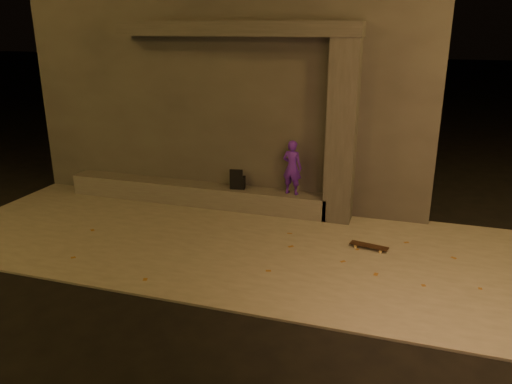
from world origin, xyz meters
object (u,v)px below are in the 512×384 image
(skateboarder, at_px, (292,167))
(skateboard, at_px, (369,246))
(backpack, at_px, (238,182))
(column, at_px, (342,133))

(skateboarder, bearing_deg, skateboard, 154.05)
(backpack, bearing_deg, skateboarder, -10.14)
(column, bearing_deg, skateboard, -59.33)
(skateboard, bearing_deg, skateboarder, 154.86)
(column, bearing_deg, backpack, 180.00)
(skateboard, bearing_deg, backpack, 167.64)
(skateboarder, height_order, backpack, skateboarder)
(backpack, bearing_deg, skateboard, -33.92)
(column, xyz_separation_m, skateboard, (0.77, -1.30, -1.74))
(column, relative_size, backpack, 8.09)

